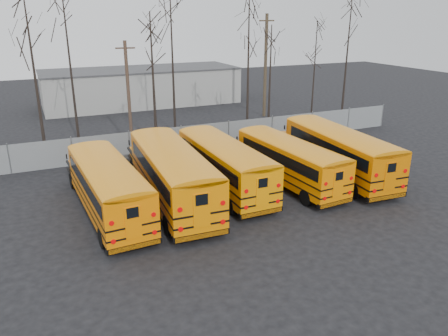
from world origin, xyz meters
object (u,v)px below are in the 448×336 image
bus_c (223,161)px  utility_pole_left (129,94)px  bus_b (171,170)px  bus_d (288,158)px  bus_a (107,183)px  bus_e (337,148)px  utility_pole_right (265,65)px

bus_c → utility_pole_left: 11.79m
bus_b → bus_d: bus_b is taller
bus_a → bus_e: (14.65, -0.13, 0.11)m
bus_b → utility_pole_right: utility_pole_right is taller
bus_d → utility_pole_right: utility_pole_right is taller
bus_c → bus_e: bearing=-7.2°
bus_b → utility_pole_left: utility_pole_left is taller
bus_e → utility_pole_right: bearing=79.4°
bus_b → bus_c: bus_b is taller
bus_e → utility_pole_left: bearing=135.2°
bus_a → bus_b: (3.53, 0.10, 0.17)m
bus_e → utility_pole_right: utility_pole_right is taller
bus_b → utility_pole_right: size_ratio=1.17×
bus_c → bus_a: bearing=-174.2°
bus_c → bus_e: bus_e is taller
bus_b → bus_d: bearing=1.6°
bus_e → utility_pole_right: (4.43, 17.49, 3.34)m
bus_a → utility_pole_right: (19.08, 17.37, 3.45)m
bus_c → bus_d: bearing=-12.0°
bus_c → utility_pole_right: (12.13, 16.59, 3.43)m
utility_pole_left → utility_pole_right: bearing=27.9°
bus_c → bus_d: 4.12m
utility_pole_right → bus_a: bearing=-147.1°
bus_a → bus_d: (10.98, -0.04, -0.08)m
bus_d → bus_e: (3.67, -0.08, 0.18)m
bus_c → utility_pole_left: (-2.99, 11.14, 2.45)m
utility_pole_right → bus_c: bearing=-135.6°
bus_a → bus_b: size_ratio=0.91×
bus_a → utility_pole_left: utility_pole_left is taller
bus_e → utility_pole_left: (-10.69, 12.04, 2.36)m
bus_a → bus_d: bearing=-3.3°
bus_c → utility_pole_left: bearing=104.5°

